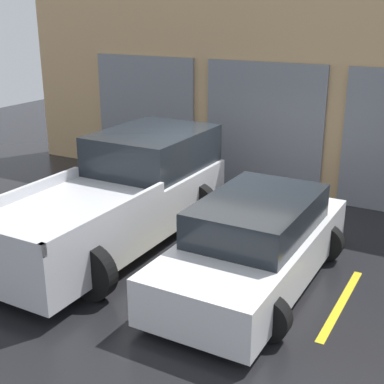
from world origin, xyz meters
name	(u,v)px	position (x,y,z in m)	size (l,w,h in m)	color
ground_plane	(210,237)	(0.00, 0.00, 0.00)	(28.00, 28.00, 0.00)	black
shophouse_building	(278,93)	(-0.01, 3.28, 2.24)	(13.67, 0.68, 4.55)	tan
pickup_truck	(121,195)	(-1.37, -0.87, 0.85)	(2.57, 5.21, 1.83)	silver
sedan_white	(255,244)	(1.37, -1.18, 0.63)	(2.10, 4.26, 1.36)	white
parking_stripe_far_left	(54,231)	(-2.75, -1.21, 0.00)	(0.12, 2.20, 0.01)	gold
parking_stripe_left	(178,262)	(0.00, -1.21, 0.00)	(0.12, 2.20, 0.01)	gold
parking_stripe_centre	(341,304)	(2.75, -1.21, 0.00)	(0.12, 2.20, 0.01)	gold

